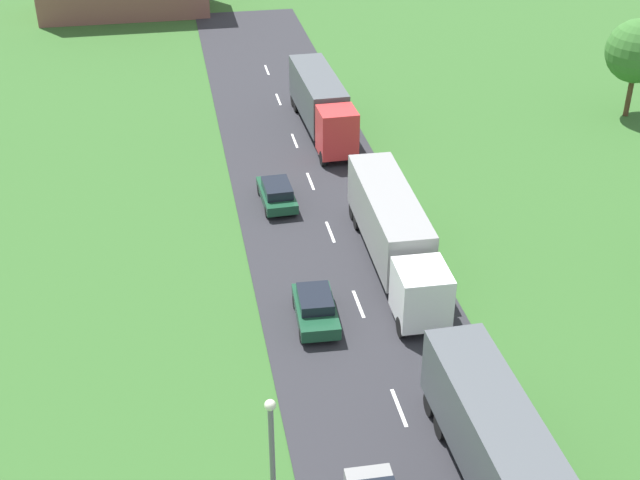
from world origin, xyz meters
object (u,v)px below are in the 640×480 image
object	(u,v)px
truck_second	(513,474)
truck_fourth	(321,103)
car_fifth	(277,193)
tree_maple	(638,51)
lamppost_second	(273,480)
truck_third	(394,232)
car_fourth	(316,308)

from	to	relation	value
truck_second	truck_fourth	world-z (taller)	truck_fourth
car_fifth	tree_maple	size ratio (longest dim) A/B	0.60
car_fifth	tree_maple	bearing A→B (deg)	18.35
truck_fourth	lamppost_second	size ratio (longest dim) A/B	1.58
car_fifth	truck_second	bearing A→B (deg)	-79.11
truck_third	truck_second	bearing A→B (deg)	-90.78
lamppost_second	tree_maple	bearing A→B (deg)	48.30
truck_second	car_fourth	xyz separation A→B (m)	(-4.74, 13.18, -1.35)
car_fifth	tree_maple	distance (m)	29.37
truck_fourth	truck_third	bearing A→B (deg)	-88.63
lamppost_second	tree_maple	distance (m)	47.14
truck_second	truck_third	distance (m)	17.37
truck_fourth	tree_maple	distance (m)	23.11
truck_second	car_fifth	world-z (taller)	truck_second
car_fifth	truck_fourth	bearing A→B (deg)	65.63
car_fifth	car_fourth	bearing A→B (deg)	-89.33
truck_third	lamppost_second	xyz separation A→B (m)	(-8.87, -18.03, 2.09)
truck_fourth	lamppost_second	distance (m)	37.38
truck_second	tree_maple	distance (m)	41.42
car_fourth	lamppost_second	size ratio (longest dim) A/B	0.55
car_fifth	lamppost_second	size ratio (longest dim) A/B	0.57
truck_third	truck_fourth	world-z (taller)	truck_fourth
truck_third	tree_maple	size ratio (longest dim) A/B	1.80
lamppost_second	car_fourth	bearing A→B (deg)	74.27
truck_third	lamppost_second	distance (m)	20.21
truck_fourth	lamppost_second	world-z (taller)	lamppost_second
car_fourth	tree_maple	world-z (taller)	tree_maple
truck_third	car_fifth	world-z (taller)	truck_third
lamppost_second	tree_maple	world-z (taller)	lamppost_second
truck_third	truck_fourth	bearing A→B (deg)	91.37
truck_second	car_fifth	distance (m)	25.87
truck_third	car_fourth	distance (m)	6.64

